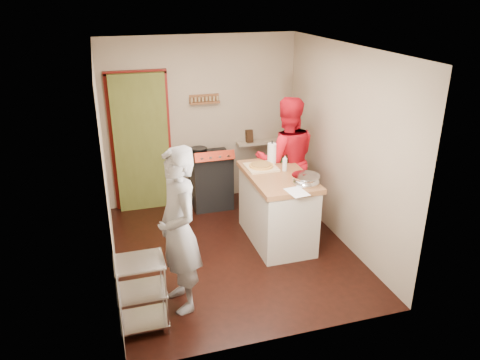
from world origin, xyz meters
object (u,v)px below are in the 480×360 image
Objects in this scene: stove at (211,179)px; person_stripe at (179,231)px; person_red at (286,160)px; island at (277,206)px; wire_shelving at (142,291)px.

person_stripe is at bearing -110.68° from stove.
stove is at bearing 148.97° from person_stripe.
stove is 2.55m from person_stripe.
person_red is at bearing 120.96° from person_stripe.
island is 1.85m from person_stripe.
person_red is (2.28, 1.89, 0.48)m from wire_shelving.
person_stripe is (-0.89, -2.35, 0.46)m from stove.
person_stripe is 0.98× the size of person_red.
person_red reaches higher than stove.
person_red is at bearing -37.67° from stove.
island is (1.93, 1.30, 0.07)m from wire_shelving.
island is at bearing 33.96° from wire_shelving.
person_stripe is at bearing -145.40° from island.
island is 0.78× the size of person_stripe.
stove is at bearing -26.74° from person_red.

